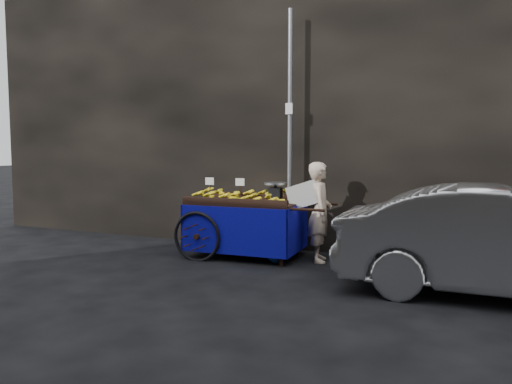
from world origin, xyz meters
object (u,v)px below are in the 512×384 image
at_px(banana_cart, 243,207).
at_px(vendor, 319,212).
at_px(plastic_bag, 276,255).
at_px(parked_car, 510,243).

relative_size(banana_cart, vendor, 1.58).
height_order(plastic_bag, parked_car, parked_car).
relative_size(banana_cart, parked_car, 0.62).
bearing_deg(parked_car, plastic_bag, 78.22).
relative_size(vendor, parked_car, 0.39).
relative_size(banana_cart, plastic_bag, 9.13).
bearing_deg(plastic_bag, parked_car, -9.55).
distance_m(banana_cart, plastic_bag, 1.01).
xyz_separation_m(banana_cart, vendor, (1.25, 0.13, -0.03)).
bearing_deg(vendor, plastic_bag, 107.19).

